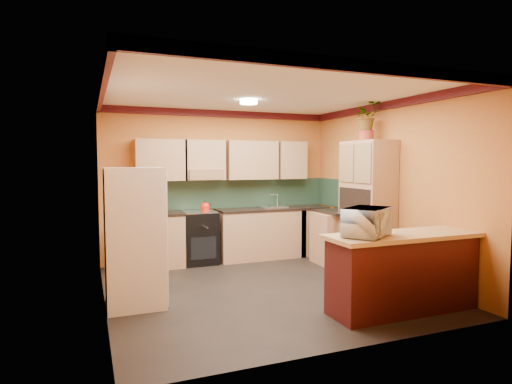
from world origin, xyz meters
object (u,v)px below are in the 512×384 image
Objects in this scene: pantry at (367,207)px; microwave at (367,222)px; breakfast_bar at (403,275)px; fridge at (134,237)px; base_cabinets_back at (233,236)px; stove at (199,237)px.

microwave is (-1.20, -1.64, 0.04)m from pantry.
breakfast_bar is 3.07× the size of microwave.
pantry reaches higher than microwave.
fridge is 0.81× the size of pantry.
fridge is (-1.90, -1.88, 0.41)m from base_cabinets_back.
breakfast_bar is at bearing -72.48° from base_cabinets_back.
base_cabinets_back is 2.70m from fridge.
microwave is (2.40, -1.36, 0.24)m from fridge.
microwave is at bearing 180.00° from breakfast_bar.
base_cabinets_back is at bearing 63.98° from microwave.
pantry is at bearing 67.50° from breakfast_bar.
breakfast_bar is at bearing -24.99° from fridge.
fridge is 2.90× the size of microwave.
base_cabinets_back is 0.63m from stove.
stove is 0.51× the size of breakfast_bar.
stove is at bearing 55.89° from fridge.
fridge is at bearing -135.28° from base_cabinets_back.
base_cabinets_back is 3.40m from breakfast_bar.
base_cabinets_back is 2.15× the size of fridge.
stove is 1.55× the size of microwave.
stove is at bearing -180.00° from base_cabinets_back.
fridge is (-1.27, -1.88, 0.39)m from stove.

